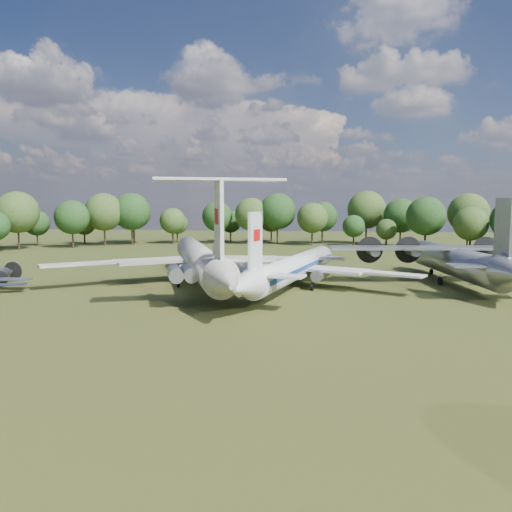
% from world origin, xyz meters
% --- Properties ---
extents(ground, '(300.00, 300.00, 0.00)m').
position_xyz_m(ground, '(0.00, 0.00, 0.00)').
color(ground, '#223712').
rests_on(ground, ground).
extents(il62_airliner, '(63.16, 71.31, 5.81)m').
position_xyz_m(il62_airliner, '(1.79, 3.03, 2.91)').
color(il62_airliner, silver).
rests_on(il62_airliner, ground).
extents(tu104_jet, '(45.22, 54.12, 4.74)m').
position_xyz_m(tu104_jet, '(16.26, 1.03, 2.37)').
color(tu104_jet, silver).
rests_on(tu104_jet, ground).
extents(an12_transport, '(42.90, 46.72, 5.55)m').
position_xyz_m(an12_transport, '(40.09, 8.06, 2.77)').
color(an12_transport, '#AAADB2').
rests_on(an12_transport, ground).
extents(person_on_il62, '(0.78, 0.68, 1.81)m').
position_xyz_m(person_on_il62, '(7.38, -12.26, 6.72)').
color(person_on_il62, '#947E4B').
rests_on(person_on_il62, il62_airliner).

